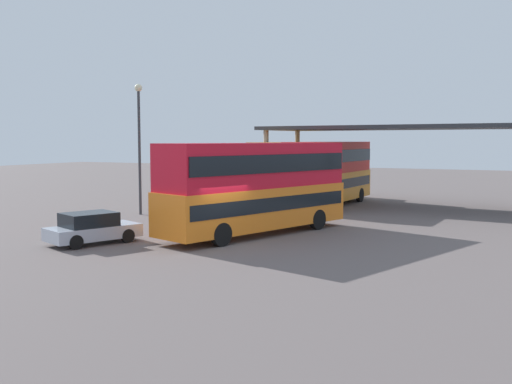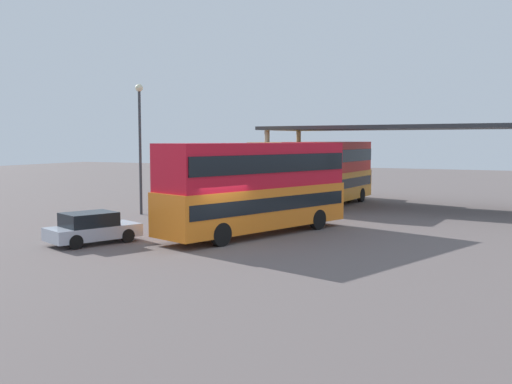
{
  "view_description": "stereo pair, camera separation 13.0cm",
  "coord_description": "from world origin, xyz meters",
  "px_view_note": "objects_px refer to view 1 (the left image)",
  "views": [
    {
      "loc": [
        11.77,
        -21.18,
        4.43
      ],
      "look_at": [
        0.22,
        3.31,
        2.0
      ],
      "focal_mm": 40.91,
      "sensor_mm": 36.0,
      "label": 1
    },
    {
      "loc": [
        11.89,
        -21.12,
        4.43
      ],
      "look_at": [
        0.22,
        3.31,
        2.0
      ],
      "focal_mm": 40.91,
      "sensor_mm": 36.0,
      "label": 2
    }
  ],
  "objects_px": {
    "double_decker_near_canopy": "(290,168)",
    "double_decker_mid_row": "(330,171)",
    "double_decker_main": "(256,185)",
    "parked_hatchback": "(92,228)",
    "lamppost_tall": "(139,133)"
  },
  "relations": [
    {
      "from": "double_decker_near_canopy",
      "to": "double_decker_mid_row",
      "type": "relative_size",
      "value": 1.04
    },
    {
      "from": "double_decker_main",
      "to": "parked_hatchback",
      "type": "bearing_deg",
      "value": 153.78
    },
    {
      "from": "double_decker_mid_row",
      "to": "parked_hatchback",
      "type": "bearing_deg",
      "value": 169.84
    },
    {
      "from": "lamppost_tall",
      "to": "parked_hatchback",
      "type": "bearing_deg",
      "value": -65.52
    },
    {
      "from": "double_decker_near_canopy",
      "to": "lamppost_tall",
      "type": "height_order",
      "value": "lamppost_tall"
    },
    {
      "from": "double_decker_main",
      "to": "lamppost_tall",
      "type": "distance_m",
      "value": 10.37
    },
    {
      "from": "double_decker_near_canopy",
      "to": "double_decker_mid_row",
      "type": "xyz_separation_m",
      "value": [
        3.86,
        -2.47,
        0.02
      ]
    },
    {
      "from": "parked_hatchback",
      "to": "double_decker_near_canopy",
      "type": "distance_m",
      "value": 20.87
    },
    {
      "from": "parked_hatchback",
      "to": "double_decker_near_canopy",
      "type": "relative_size",
      "value": 0.39
    },
    {
      "from": "double_decker_main",
      "to": "double_decker_near_canopy",
      "type": "relative_size",
      "value": 0.99
    },
    {
      "from": "double_decker_mid_row",
      "to": "double_decker_near_canopy",
      "type": "bearing_deg",
      "value": 61.29
    },
    {
      "from": "parked_hatchback",
      "to": "lamppost_tall",
      "type": "height_order",
      "value": "lamppost_tall"
    },
    {
      "from": "double_decker_main",
      "to": "double_decker_near_canopy",
      "type": "bearing_deg",
      "value": 35.57
    },
    {
      "from": "double_decker_near_canopy",
      "to": "double_decker_mid_row",
      "type": "height_order",
      "value": "double_decker_mid_row"
    },
    {
      "from": "double_decker_main",
      "to": "lamppost_tall",
      "type": "relative_size",
      "value": 1.38
    }
  ]
}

